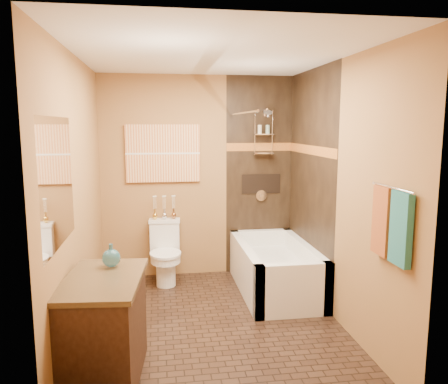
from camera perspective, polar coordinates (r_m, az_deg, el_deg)
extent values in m
plane|color=black|center=(4.38, -1.30, -16.89)|extent=(3.00, 3.00, 0.00)
cube|color=#9A683B|center=(4.03, -18.55, -0.90)|extent=(0.02, 3.00, 2.50)
cube|color=#9A683B|center=(4.31, 14.66, -0.12)|extent=(0.02, 3.00, 2.50)
cube|color=#9A683B|center=(5.47, -3.34, 1.98)|extent=(2.40, 0.02, 2.50)
cube|color=#9A683B|center=(2.55, 2.92, -5.88)|extent=(2.40, 0.02, 2.50)
plane|color=silver|center=(3.99, -1.43, 17.49)|extent=(3.00, 3.00, 0.00)
cube|color=black|center=(5.59, 4.62, 2.10)|extent=(0.85, 0.01, 2.50)
cube|color=black|center=(5.00, 11.16, 1.19)|extent=(0.01, 1.50, 2.50)
cube|color=#9C501C|center=(5.55, 4.69, 5.89)|extent=(0.85, 0.01, 0.10)
cube|color=#9C501C|center=(4.96, 11.18, 5.42)|extent=(0.01, 1.50, 0.10)
cube|color=black|center=(5.60, 4.87, 1.08)|extent=(0.50, 0.01, 0.25)
cylinder|color=silver|center=(5.42, 5.33, 10.68)|extent=(0.02, 0.26, 0.02)
cylinder|color=silver|center=(5.28, 5.71, 10.18)|extent=(0.11, 0.11, 0.09)
cylinder|color=silver|center=(5.60, 4.89, -0.46)|extent=(0.14, 0.02, 0.14)
cylinder|color=silver|center=(4.75, 2.31, 10.27)|extent=(0.03, 1.55, 0.03)
cylinder|color=silver|center=(3.33, 21.09, 0.52)|extent=(0.02, 0.55, 0.02)
cube|color=#206A6C|center=(3.27, 22.10, -4.48)|extent=(0.05, 0.22, 0.52)
cube|color=#9B471C|center=(3.49, 19.94, -3.56)|extent=(0.05, 0.22, 0.52)
cube|color=#CB612F|center=(5.40, -7.97, 5.01)|extent=(0.90, 0.04, 0.70)
cube|color=white|center=(3.23, -20.89, 1.20)|extent=(0.01, 1.00, 0.90)
cube|color=white|center=(4.47, 9.08, -12.58)|extent=(0.80, 0.10, 0.55)
cube|color=white|center=(5.75, 4.83, -7.64)|extent=(0.80, 0.10, 0.55)
cube|color=white|center=(5.03, 2.76, -10.05)|extent=(0.10, 1.50, 0.55)
cube|color=white|center=(5.20, 10.45, -9.53)|extent=(0.10, 1.50, 0.55)
cube|color=white|center=(5.14, 6.65, -10.86)|extent=(0.64, 1.34, 0.35)
cube|color=white|center=(5.48, -7.73, -5.76)|extent=(0.37, 0.18, 0.36)
cube|color=white|center=(5.43, -7.77, -3.73)|extent=(0.39, 0.20, 0.04)
cylinder|color=white|center=(5.30, -7.60, -10.18)|extent=(0.23, 0.23, 0.36)
cylinder|color=white|center=(5.26, -7.64, -8.53)|extent=(0.35, 0.35, 0.09)
cylinder|color=white|center=(5.24, -7.65, -7.98)|extent=(0.37, 0.37, 0.03)
cube|color=black|center=(3.51, -15.46, -17.15)|extent=(0.60, 0.90, 0.76)
cube|color=black|center=(3.35, -15.56, -11.01)|extent=(0.63, 0.95, 0.04)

